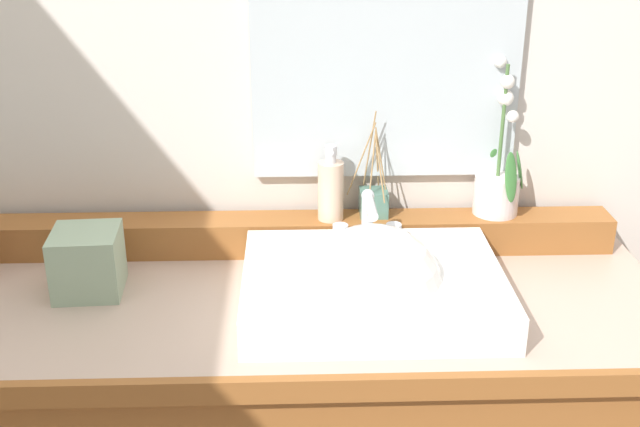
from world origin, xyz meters
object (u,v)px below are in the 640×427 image
at_px(tissue_box, 88,262).
at_px(soap_dispenser, 331,189).
at_px(sink_basin, 373,291).
at_px(potted_plant, 498,182).
at_px(reed_diffuser, 373,201).

bearing_deg(tissue_box, soap_dispenser, 18.97).
relative_size(sink_basin, potted_plant, 1.43).
bearing_deg(potted_plant, sink_basin, -137.26).
distance_m(sink_basin, reed_diffuser, 0.29).
bearing_deg(soap_dispenser, tissue_box, -161.03).
bearing_deg(sink_basin, soap_dispenser, 105.39).
relative_size(potted_plant, tissue_box, 2.67).
bearing_deg(soap_dispenser, potted_plant, 3.15).
bearing_deg(soap_dispenser, sink_basin, -74.61).
xyz_separation_m(reed_diffuser, tissue_box, (-0.59, -0.19, -0.05)).
relative_size(sink_basin, reed_diffuser, 2.10).
height_order(potted_plant, tissue_box, potted_plant).
xyz_separation_m(potted_plant, soap_dispenser, (-0.37, -0.02, -0.00)).
bearing_deg(reed_diffuser, potted_plant, 0.17).
distance_m(reed_diffuser, tissue_box, 0.62).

